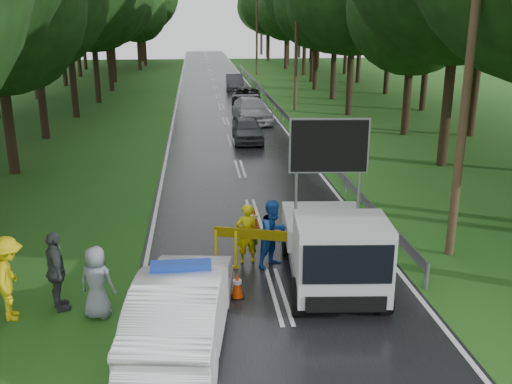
{
  "coord_description": "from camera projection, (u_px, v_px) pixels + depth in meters",
  "views": [
    {
      "loc": [
        -1.84,
        -12.34,
        6.5
      ],
      "look_at": [
        -0.09,
        4.35,
        1.3
      ],
      "focal_mm": 40.0,
      "sensor_mm": 36.0,
      "label": 1
    }
  ],
  "objects": [
    {
      "name": "cone_left_mid",
      "position": [
        191.0,
        273.0,
        14.14
      ],
      "size": [
        0.39,
        0.39,
        0.82
      ],
      "color": "black",
      "rests_on": "ground"
    },
    {
      "name": "cone_right",
      "position": [
        346.0,
        234.0,
        16.66
      ],
      "size": [
        0.37,
        0.37,
        0.79
      ],
      "color": "black",
      "rests_on": "ground"
    },
    {
      "name": "police_sedan",
      "position": [
        183.0,
        305.0,
        11.69
      ],
      "size": [
        2.36,
        5.08,
        1.77
      ],
      "rotation": [
        0.0,
        0.0,
        3.0
      ],
      "color": "white",
      "rests_on": "ground"
    },
    {
      "name": "utility_pole_near",
      "position": [
        468.0,
        74.0,
        14.75
      ],
      "size": [
        1.4,
        0.24,
        10.0
      ],
      "color": "#483021",
      "rests_on": "ground"
    },
    {
      "name": "bystander_mid",
      "position": [
        56.0,
        272.0,
        12.91
      ],
      "size": [
        0.86,
        1.21,
        1.91
      ],
      "primitive_type": "imported",
      "rotation": [
        0.0,
        0.0,
        1.96
      ],
      "color": "#383B3F",
      "rests_on": "ground"
    },
    {
      "name": "cone_far",
      "position": [
        254.0,
        219.0,
        17.99
      ],
      "size": [
        0.35,
        0.35,
        0.74
      ],
      "color": "black",
      "rests_on": "ground"
    },
    {
      "name": "civilian",
      "position": [
        274.0,
        234.0,
        15.21
      ],
      "size": [
        1.15,
        1.13,
        1.87
      ],
      "primitive_type": "imported",
      "rotation": [
        0.0,
        0.0,
        0.69
      ],
      "color": "blue",
      "rests_on": "ground"
    },
    {
      "name": "barrier",
      "position": [
        266.0,
        240.0,
        14.88
      ],
      "size": [
        2.72,
        0.9,
        1.17
      ],
      "rotation": [
        0.0,
        0.0,
        -0.3
      ],
      "color": "yellow",
      "rests_on": "ground"
    },
    {
      "name": "utility_pole_mid",
      "position": [
        296.0,
        37.0,
        39.45
      ],
      "size": [
        1.4,
        0.24,
        10.0
      ],
      "color": "#483021",
      "rests_on": "ground"
    },
    {
      "name": "queue_car_fourth",
      "position": [
        234.0,
        82.0,
        51.97
      ],
      "size": [
        1.57,
        4.33,
        1.42
      ],
      "primitive_type": "imported",
      "rotation": [
        0.0,
        0.0,
        -0.02
      ],
      "color": "#3F4146",
      "rests_on": "ground"
    },
    {
      "name": "ground",
      "position": [
        278.0,
        296.0,
        13.83
      ],
      "size": [
        160.0,
        160.0,
        0.0
      ],
      "primitive_type": "plane",
      "color": "#1A4F16",
      "rests_on": "ground"
    },
    {
      "name": "queue_car_third",
      "position": [
        246.0,
        96.0,
        43.28
      ],
      "size": [
        2.51,
        4.78,
        1.28
      ],
      "primitive_type": "imported",
      "rotation": [
        0.0,
        0.0,
        -0.08
      ],
      "color": "black",
      "rests_on": "ground"
    },
    {
      "name": "queue_car_first",
      "position": [
        247.0,
        129.0,
        30.57
      ],
      "size": [
        1.62,
        3.92,
        1.33
      ],
      "primitive_type": "imported",
      "rotation": [
        0.0,
        0.0,
        -0.01
      ],
      "color": "#3C3F43",
      "rests_on": "ground"
    },
    {
      "name": "cone_near_left",
      "position": [
        163.0,
        362.0,
        10.62
      ],
      "size": [
        0.32,
        0.32,
        0.68
      ],
      "color": "black",
      "rests_on": "ground"
    },
    {
      "name": "guardrail",
      "position": [
        271.0,
        100.0,
        42.22
      ],
      "size": [
        0.12,
        60.06,
        0.7
      ],
      "color": "gray",
      "rests_on": "ground"
    },
    {
      "name": "utility_pole_far",
      "position": [
        257.0,
        29.0,
        64.15
      ],
      "size": [
        1.4,
        0.24,
        10.0
      ],
      "color": "#483021",
      "rests_on": "ground"
    },
    {
      "name": "queue_car_second",
      "position": [
        252.0,
        110.0,
        36.33
      ],
      "size": [
        2.47,
        5.24,
        1.48
      ],
      "primitive_type": "imported",
      "rotation": [
        0.0,
        0.0,
        0.08
      ],
      "color": "#A3A7AB",
      "rests_on": "ground"
    },
    {
      "name": "cone_center",
      "position": [
        237.0,
        285.0,
        13.63
      ],
      "size": [
        0.33,
        0.33,
        0.71
      ],
      "color": "black",
      "rests_on": "ground"
    },
    {
      "name": "work_truck",
      "position": [
        333.0,
        246.0,
        14.04
      ],
      "size": [
        2.62,
        5.16,
        3.98
      ],
      "rotation": [
        0.0,
        0.0,
        -0.09
      ],
      "color": "gray",
      "rests_on": "ground"
    },
    {
      "name": "bystander_right",
      "position": [
        97.0,
        282.0,
        12.64
      ],
      "size": [
        0.95,
        0.77,
        1.68
      ],
      "primitive_type": "imported",
      "rotation": [
        0.0,
        0.0,
        2.82
      ],
      "color": "gray",
      "rests_on": "ground"
    },
    {
      "name": "road",
      "position": [
        221.0,
        107.0,
        42.33
      ],
      "size": [
        7.0,
        140.0,
        0.02
      ],
      "primitive_type": "cube",
      "color": "black",
      "rests_on": "ground"
    },
    {
      "name": "officer",
      "position": [
        247.0,
        234.0,
        15.42
      ],
      "size": [
        0.68,
        0.5,
        1.71
      ],
      "primitive_type": "imported",
      "rotation": [
        0.0,
        0.0,
        3.3
      ],
      "color": "yellow",
      "rests_on": "ground"
    },
    {
      "name": "bystander_left",
      "position": [
        9.0,
        278.0,
        12.54
      ],
      "size": [
        0.96,
        1.37,
        1.93
      ],
      "primitive_type": "imported",
      "rotation": [
        0.0,
        0.0,
        1.78
      ],
      "color": "yellow",
      "rests_on": "ground"
    }
  ]
}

